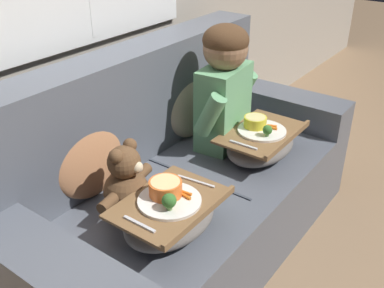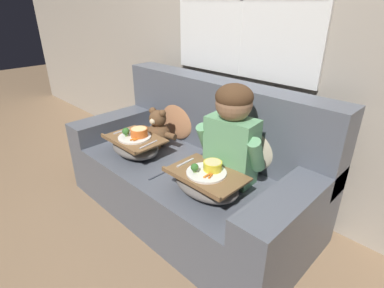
{
  "view_description": "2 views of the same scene",
  "coord_description": "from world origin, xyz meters",
  "px_view_note": "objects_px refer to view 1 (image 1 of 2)",
  "views": [
    {
      "loc": [
        -1.43,
        -1.08,
        1.58
      ],
      "look_at": [
        0.05,
        0.01,
        0.58
      ],
      "focal_mm": 42.0,
      "sensor_mm": 36.0,
      "label": 1
    },
    {
      "loc": [
        1.38,
        -1.33,
        1.49
      ],
      "look_at": [
        0.1,
        -0.04,
        0.63
      ],
      "focal_mm": 28.0,
      "sensor_mm": 36.0,
      "label": 2
    }
  ],
  "objects_px": {
    "couch": "(175,186)",
    "teddy_bear": "(127,183)",
    "throw_pillow_behind_child": "(188,100)",
    "throw_pillow_behind_teddy": "(86,154)",
    "lap_tray_child": "(261,142)",
    "child_figure": "(224,82)",
    "lap_tray_teddy": "(170,214)"
  },
  "relations": [
    {
      "from": "child_figure",
      "to": "lap_tray_child",
      "type": "relative_size",
      "value": 1.39
    },
    {
      "from": "teddy_bear",
      "to": "couch",
      "type": "bearing_deg",
      "value": 6.29
    },
    {
      "from": "child_figure",
      "to": "lap_tray_child",
      "type": "distance_m",
      "value": 0.35
    },
    {
      "from": "throw_pillow_behind_teddy",
      "to": "child_figure",
      "type": "height_order",
      "value": "child_figure"
    },
    {
      "from": "child_figure",
      "to": "throw_pillow_behind_child",
      "type": "bearing_deg",
      "value": 90.03
    },
    {
      "from": "couch",
      "to": "throw_pillow_behind_child",
      "type": "height_order",
      "value": "couch"
    },
    {
      "from": "throw_pillow_behind_child",
      "to": "child_figure",
      "type": "bearing_deg",
      "value": -89.97
    },
    {
      "from": "couch",
      "to": "throw_pillow_behind_teddy",
      "type": "xyz_separation_m",
      "value": [
        -0.36,
        0.19,
        0.29
      ]
    },
    {
      "from": "teddy_bear",
      "to": "child_figure",
      "type": "bearing_deg",
      "value": 0.25
    },
    {
      "from": "throw_pillow_behind_teddy",
      "to": "lap_tray_child",
      "type": "distance_m",
      "value": 0.86
    },
    {
      "from": "couch",
      "to": "teddy_bear",
      "type": "bearing_deg",
      "value": -173.71
    },
    {
      "from": "couch",
      "to": "lap_tray_child",
      "type": "height_order",
      "value": "couch"
    },
    {
      "from": "lap_tray_teddy",
      "to": "throw_pillow_behind_child",
      "type": "bearing_deg",
      "value": 31.96
    },
    {
      "from": "throw_pillow_behind_teddy",
      "to": "teddy_bear",
      "type": "xyz_separation_m",
      "value": [
        0.0,
        -0.23,
        -0.06
      ]
    },
    {
      "from": "lap_tray_child",
      "to": "lap_tray_teddy",
      "type": "relative_size",
      "value": 1.05
    },
    {
      "from": "child_figure",
      "to": "lap_tray_teddy",
      "type": "xyz_separation_m",
      "value": [
        -0.72,
        -0.23,
        -0.27
      ]
    },
    {
      "from": "couch",
      "to": "lap_tray_teddy",
      "type": "height_order",
      "value": "couch"
    },
    {
      "from": "couch",
      "to": "teddy_bear",
      "type": "relative_size",
      "value": 5.58
    },
    {
      "from": "throw_pillow_behind_teddy",
      "to": "lap_tray_teddy",
      "type": "distance_m",
      "value": 0.47
    },
    {
      "from": "throw_pillow_behind_teddy",
      "to": "child_figure",
      "type": "bearing_deg",
      "value": -17.28
    },
    {
      "from": "throw_pillow_behind_child",
      "to": "teddy_bear",
      "type": "xyz_separation_m",
      "value": [
        -0.72,
        -0.23,
        -0.06
      ]
    },
    {
      "from": "throw_pillow_behind_child",
      "to": "lap_tray_teddy",
      "type": "relative_size",
      "value": 0.98
    },
    {
      "from": "throw_pillow_behind_teddy",
      "to": "couch",
      "type": "bearing_deg",
      "value": -27.52
    },
    {
      "from": "throw_pillow_behind_teddy",
      "to": "child_figure",
      "type": "xyz_separation_m",
      "value": [
        0.73,
        -0.23,
        0.15
      ]
    },
    {
      "from": "throw_pillow_behind_teddy",
      "to": "throw_pillow_behind_child",
      "type": "bearing_deg",
      "value": 0.0
    },
    {
      "from": "throw_pillow_behind_teddy",
      "to": "teddy_bear",
      "type": "height_order",
      "value": "throw_pillow_behind_teddy"
    },
    {
      "from": "couch",
      "to": "throw_pillow_behind_child",
      "type": "relative_size",
      "value": 4.45
    },
    {
      "from": "teddy_bear",
      "to": "throw_pillow_behind_teddy",
      "type": "bearing_deg",
      "value": 90.19
    },
    {
      "from": "child_figure",
      "to": "throw_pillow_behind_teddy",
      "type": "bearing_deg",
      "value": 162.72
    },
    {
      "from": "couch",
      "to": "lap_tray_teddy",
      "type": "relative_size",
      "value": 4.35
    },
    {
      "from": "throw_pillow_behind_child",
      "to": "lap_tray_child",
      "type": "distance_m",
      "value": 0.47
    },
    {
      "from": "throw_pillow_behind_child",
      "to": "throw_pillow_behind_teddy",
      "type": "relative_size",
      "value": 1.05
    }
  ]
}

